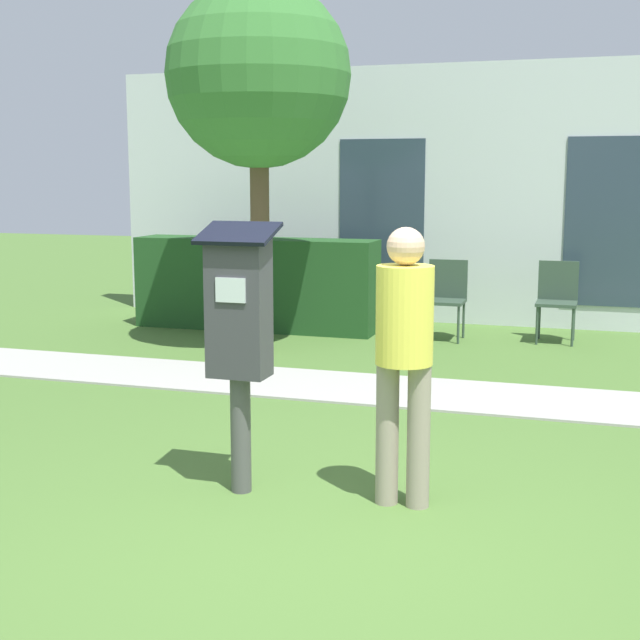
{
  "coord_description": "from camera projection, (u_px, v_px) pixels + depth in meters",
  "views": [
    {
      "loc": [
        1.31,
        -4.11,
        1.86
      ],
      "look_at": [
        -0.2,
        0.61,
        1.05
      ],
      "focal_mm": 50.0,
      "sensor_mm": 36.0,
      "label": 1
    }
  ],
  "objects": [
    {
      "name": "hedge_row",
      "position": [
        256.0,
        284.0,
        10.78
      ],
      "size": [
        2.97,
        0.6,
        1.1
      ],
      "color": "#1E471E",
      "rests_on": "ground"
    },
    {
      "name": "building_facade",
      "position": [
        495.0,
        196.0,
        10.97
      ],
      "size": [
        10.0,
        0.26,
        3.2
      ],
      "color": "silver",
      "rests_on": "ground"
    },
    {
      "name": "outdoor_chair_left",
      "position": [
        446.0,
        293.0,
        10.13
      ],
      "size": [
        0.44,
        0.44,
        0.9
      ],
      "rotation": [
        0.0,
        0.0,
        -0.09
      ],
      "color": "#334738",
      "rests_on": "ground"
    },
    {
      "name": "ground_plane",
      "position": [
        320.0,
        543.0,
        4.55
      ],
      "size": [
        40.0,
        40.0,
        0.0
      ],
      "primitive_type": "plane",
      "color": "#476B2D"
    },
    {
      "name": "outdoor_chair_middle",
      "position": [
        557.0,
        295.0,
        9.97
      ],
      "size": [
        0.44,
        0.44,
        0.9
      ],
      "rotation": [
        0.0,
        0.0,
        0.24
      ],
      "color": "#334738",
      "rests_on": "ground"
    },
    {
      "name": "sidewalk",
      "position": [
        435.0,
        394.0,
        7.6
      ],
      "size": [
        12.0,
        1.1,
        0.02
      ],
      "color": "#A3A099",
      "rests_on": "ground"
    },
    {
      "name": "person_standing",
      "position": [
        404.0,
        345.0,
        4.93
      ],
      "size": [
        0.32,
        0.32,
        1.58
      ],
      "rotation": [
        0.0,
        0.0,
        -0.69
      ],
      "color": "gray",
      "rests_on": "ground"
    },
    {
      "name": "parking_meter",
      "position": [
        239.0,
        322.0,
        5.13
      ],
      "size": [
        0.44,
        0.31,
        1.59
      ],
      "color": "#4C4C4C",
      "rests_on": "ground"
    },
    {
      "name": "tree",
      "position": [
        258.0,
        77.0,
        9.09
      ],
      "size": [
        1.9,
        1.9,
        3.82
      ],
      "color": "brown",
      "rests_on": "ground"
    }
  ]
}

